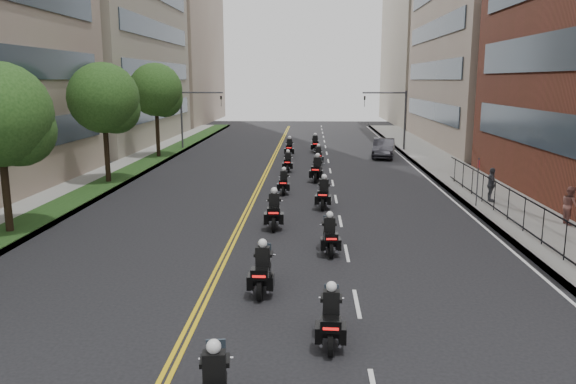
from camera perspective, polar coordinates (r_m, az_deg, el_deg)
name	(u,v)px	position (r m, az deg, el deg)	size (l,w,h in m)	color
sidewalk_right	(470,183)	(37.90, 17.98, 0.89)	(4.00, 90.00, 0.15)	gray
sidewalk_left	(102,180)	(39.02, -18.35, 1.15)	(4.00, 90.00, 0.15)	gray
grass_strip	(114,179)	(38.73, -17.25, 1.29)	(2.00, 90.00, 0.04)	#193914
building_right_far	(442,36)	(91.29, 15.39, 14.99)	(15.00, 28.00, 26.00)	gray
building_left_far	(159,37)	(92.26, -13.01, 15.06)	(16.00, 28.00, 26.00)	gray
iron_fence	(533,220)	(25.34, 23.65, -2.61)	(0.05, 28.00, 1.50)	black
street_trees	(70,108)	(32.22, -21.31, 7.98)	(4.40, 38.40, 7.98)	#2E2214
traffic_signal_right	(395,111)	(53.55, 10.81, 8.06)	(4.09, 0.20, 5.60)	#3F3F44
traffic_signal_left	(191,111)	(54.19, -9.78, 8.13)	(4.09, 0.20, 5.60)	#3F3F44
motorcycle_1	(331,320)	(14.58, 4.39, -12.82)	(0.51, 2.18, 1.61)	black
motorcycle_2	(262,272)	(17.82, -2.62, -8.08)	(0.53, 2.31, 1.70)	black
motorcycle_3	(330,237)	(21.76, 4.26, -4.56)	(0.53, 2.20, 1.63)	black
motorcycle_4	(274,212)	(25.37, -1.42, -2.03)	(0.58, 2.48, 1.83)	black
motorcycle_5	(324,195)	(29.30, 3.66, -0.28)	(0.64, 2.40, 1.77)	black
motorcycle_6	(284,183)	(32.93, -0.43, 0.90)	(0.49, 2.13, 1.57)	black
motorcycle_7	(317,170)	(36.99, 2.99, 2.22)	(0.75, 2.52, 1.86)	black
motorcycle_8	(288,163)	(40.92, -0.01, 2.98)	(0.50, 2.18, 1.61)	black
motorcycle_9	(318,156)	(44.40, 3.11, 3.63)	(0.51, 2.21, 1.63)	black
motorcycle_10	(289,149)	(48.88, 0.15, 4.44)	(0.56, 2.43, 1.80)	black
motorcycle_11	(315,145)	(51.95, 2.78, 4.83)	(0.56, 2.41, 1.78)	black
parked_sedan	(384,148)	(48.92, 9.69, 4.41)	(1.73, 4.95, 1.63)	black
pedestrian_b	(570,205)	(28.36, 26.72, -1.22)	(0.84, 0.66, 1.73)	#8C554C
pedestrian_c	(491,185)	(31.94, 19.96, 0.70)	(1.08, 0.45, 1.84)	#44464D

